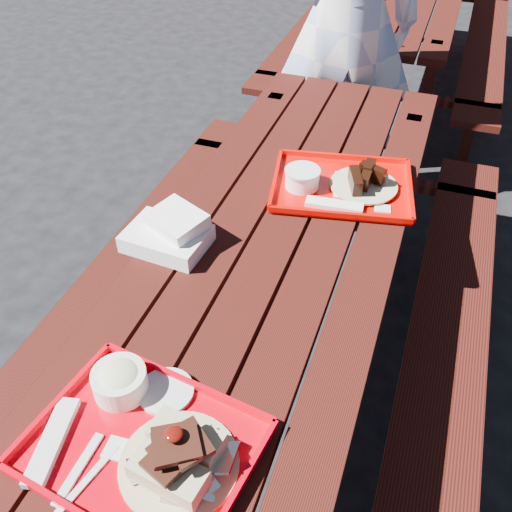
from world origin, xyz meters
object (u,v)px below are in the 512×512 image
person (346,22)px  picnic_table_near (271,287)px  near_tray (147,431)px  far_tray (340,184)px  picnic_table_far (401,14)px

person → picnic_table_near: bearing=76.8°
near_tray → person: 2.12m
picnic_table_near → near_tray: (-0.04, -0.72, 0.23)m
picnic_table_near → person: (-0.10, 1.39, 0.39)m
picnic_table_near → far_tray: bearing=69.7°
picnic_table_far → near_tray: near_tray is taller
picnic_table_far → picnic_table_near: bearing=-90.0°
picnic_table_near → person: bearing=94.2°
picnic_table_far → person: size_ratio=1.26×
picnic_table_near → near_tray: size_ratio=4.65×
picnic_table_far → person: 1.47m
far_tray → person: size_ratio=0.28×
far_tray → near_tray: bearing=-99.1°
picnic_table_far → near_tray: 3.53m
picnic_table_far → far_tray: (0.13, -2.46, 0.21)m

